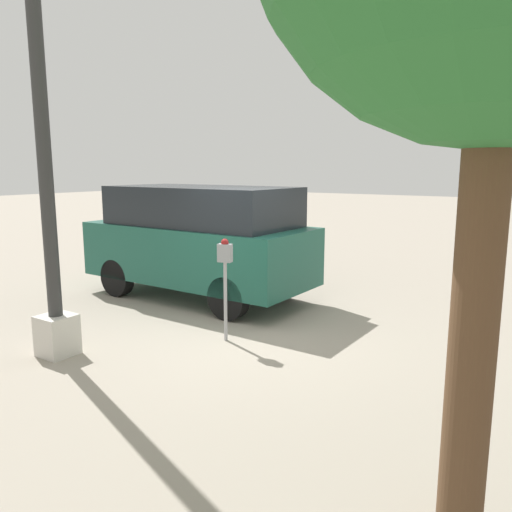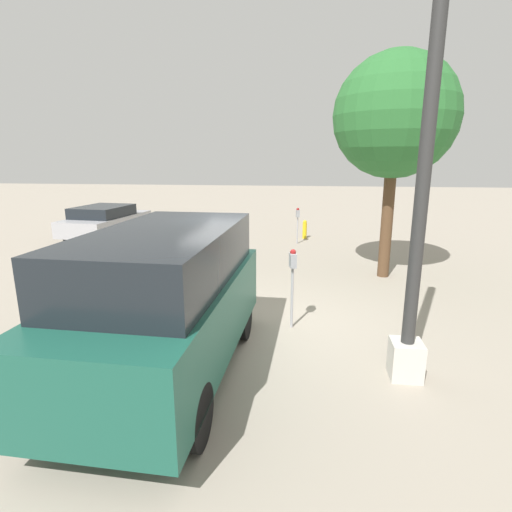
{
  "view_description": "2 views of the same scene",
  "coord_description": "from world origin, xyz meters",
  "views": [
    {
      "loc": [
        -4.32,
        6.07,
        2.49
      ],
      "look_at": [
        -0.17,
        -0.27,
        1.15
      ],
      "focal_mm": 35.0,
      "sensor_mm": 36.0,
      "label": 1
    },
    {
      "loc": [
        6.88,
        0.7,
        3.09
      ],
      "look_at": [
        -0.05,
        -0.19,
        1.38
      ],
      "focal_mm": 28.0,
      "sensor_mm": 36.0,
      "label": 2
    }
  ],
  "objects": [
    {
      "name": "parking_meter_near",
      "position": [
        -0.12,
        0.47,
        1.11
      ],
      "size": [
        0.22,
        0.15,
        1.5
      ],
      "rotation": [
        0.0,
        0.0,
        0.23
      ],
      "color": "#9E9EA3",
      "rests_on": "ground"
    },
    {
      "name": "lamp_post",
      "position": [
        1.43,
        2.18,
        2.01
      ],
      "size": [
        0.44,
        0.44,
        5.66
      ],
      "color": "beige",
      "rests_on": "ground"
    },
    {
      "name": "parking_meter_far",
      "position": [
        -7.74,
        0.37,
        0.98
      ],
      "size": [
        0.22,
        0.15,
        1.33
      ],
      "rotation": [
        0.0,
        0.0,
        0.23
      ],
      "color": "#9E9EA3",
      "rests_on": "ground"
    },
    {
      "name": "ground_plane",
      "position": [
        0.0,
        0.0,
        0.0
      ],
      "size": [
        80.0,
        80.0,
        0.0
      ],
      "primitive_type": "plane",
      "color": "gray"
    },
    {
      "name": "car_distant",
      "position": [
        -7.86,
        -7.18,
        0.69
      ],
      "size": [
        4.1,
        2.2,
        1.29
      ],
      "rotation": [
        0.0,
        0.0,
        3.04
      ],
      "color": "#9E9EA3",
      "rests_on": "ground"
    },
    {
      "name": "fire_hydrant",
      "position": [
        -8.8,
        0.63,
        0.36
      ],
      "size": [
        0.17,
        0.17,
        0.73
      ],
      "color": "gold",
      "rests_on": "ground"
    },
    {
      "name": "parked_van",
      "position": [
        1.77,
        -1.23,
        1.17
      ],
      "size": [
        4.51,
        2.01,
        2.15
      ],
      "rotation": [
        0.0,
        0.0,
        -0.03
      ],
      "color": "#195142",
      "rests_on": "ground"
    },
    {
      "name": "street_tree",
      "position": [
        -3.81,
        2.78,
        4.08
      ],
      "size": [
        3.04,
        3.04,
        5.63
      ],
      "color": "#513823",
      "rests_on": "ground"
    }
  ]
}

